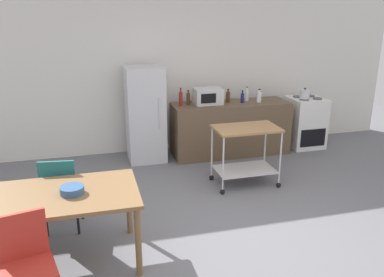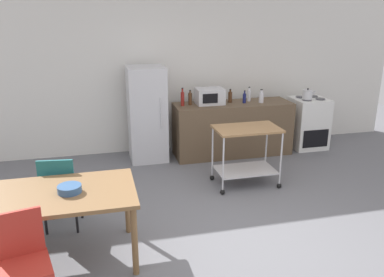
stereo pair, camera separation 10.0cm
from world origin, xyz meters
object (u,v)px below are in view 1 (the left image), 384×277
at_px(dining_table, 59,202).
at_px(chair_teal, 61,189).
at_px(bottle_soda, 181,98).
at_px(bottle_sesame_oil, 228,97).
at_px(kettle, 305,94).
at_px(fruit_bowl, 72,190).
at_px(bottle_sparkling_water, 247,95).
at_px(chair_red, 27,261).
at_px(refrigerator, 145,114).
at_px(bottle_hot_sauce, 188,99).
at_px(bottle_olive_oil, 259,97).
at_px(microwave, 208,96).
at_px(stove_oven, 305,122).
at_px(kitchen_cart, 246,146).
at_px(bottle_soy_sauce, 242,98).

xyz_separation_m(dining_table, chair_teal, (-0.03, 0.64, -0.15)).
height_order(bottle_soda, bottle_sesame_oil, bottle_soda).
distance_m(dining_table, kettle, 4.73).
bearing_deg(dining_table, bottle_soda, 54.94).
relative_size(fruit_bowl, kettle, 0.95).
bearing_deg(chair_teal, bottle_sparkling_water, -138.76).
distance_m(chair_red, refrigerator, 3.67).
distance_m(refrigerator, kettle, 2.80).
bearing_deg(fruit_bowl, dining_table, 171.53).
relative_size(dining_table, bottle_hot_sauce, 6.07).
relative_size(bottle_hot_sauce, kettle, 1.03).
xyz_separation_m(bottle_sparkling_water, bottle_olive_oil, (0.16, -0.16, -0.01)).
height_order(chair_teal, microwave, microwave).
bearing_deg(stove_oven, fruit_bowl, -147.03).
relative_size(stove_oven, kettle, 3.84).
distance_m(bottle_hot_sauce, fruit_bowl, 3.22).
bearing_deg(dining_table, stove_oven, 31.95).
height_order(kitchen_cart, bottle_soy_sauce, bottle_soy_sauce).
height_order(refrigerator, bottle_sesame_oil, refrigerator).
distance_m(bottle_soda, fruit_bowl, 3.12).
bearing_deg(refrigerator, kettle, -3.70).
height_order(stove_oven, bottle_soy_sauce, bottle_soy_sauce).
height_order(bottle_soda, microwave, bottle_soda).
distance_m(chair_teal, bottle_olive_oil, 3.72).
relative_size(bottle_olive_oil, fruit_bowl, 1.01).
bearing_deg(bottle_sesame_oil, chair_teal, -143.21).
bearing_deg(refrigerator, dining_table, -114.93).
distance_m(dining_table, kitchen_cart, 2.77).
distance_m(bottle_sparkling_water, bottle_olive_oil, 0.23).
bearing_deg(kettle, refrigerator, 176.30).
distance_m(chair_teal, microwave, 3.09).
relative_size(dining_table, chair_teal, 1.69).
bearing_deg(chair_teal, fruit_bowl, 110.92).
xyz_separation_m(refrigerator, fruit_bowl, (-1.11, -2.68, 0.01)).
bearing_deg(kettle, bottle_sesame_oil, 173.25).
height_order(kitchen_cart, bottle_sesame_oil, bottle_sesame_oil).
bearing_deg(chair_teal, bottle_soy_sauce, -139.22).
relative_size(dining_table, microwave, 3.26).
relative_size(bottle_soda, bottle_sparkling_water, 1.21).
relative_size(microwave, kettle, 1.92).
bearing_deg(kitchen_cart, stove_oven, 37.16).
distance_m(stove_oven, refrigerator, 2.92).
bearing_deg(fruit_bowl, refrigerator, 67.55).
distance_m(bottle_soda, bottle_olive_oil, 1.35).
bearing_deg(microwave, bottle_olive_oil, -7.67).
bearing_deg(bottle_olive_oil, chair_red, -136.80).
height_order(chair_red, refrigerator, refrigerator).
distance_m(chair_red, bottle_soda, 3.90).
bearing_deg(bottle_sesame_oil, bottle_hot_sauce, -178.74).
xyz_separation_m(refrigerator, kettle, (2.78, -0.18, 0.23)).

